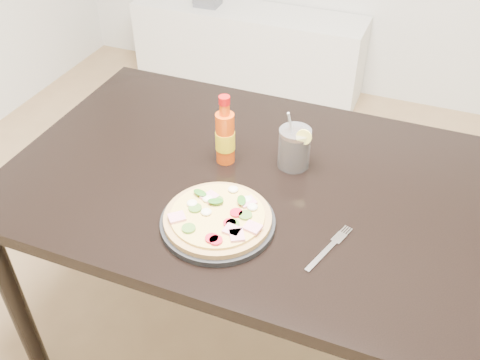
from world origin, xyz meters
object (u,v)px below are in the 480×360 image
at_px(plate, 218,222).
at_px(pizza, 218,217).
at_px(cola_cup, 294,149).
at_px(fork, 330,247).
at_px(hot_sauce_bottle, 225,136).
at_px(media_console, 248,50).
at_px(dining_table, 255,200).

xyz_separation_m(plate, pizza, (0.00, 0.00, 0.02)).
xyz_separation_m(cola_cup, fork, (0.18, -0.29, -0.05)).
relative_size(plate, hot_sauce_bottle, 1.36).
height_order(plate, media_console, plate).
bearing_deg(media_console, fork, -63.97).
bearing_deg(cola_cup, dining_table, -130.29).
bearing_deg(cola_cup, fork, -57.61).
bearing_deg(fork, cola_cup, 140.82).
height_order(dining_table, cola_cup, cola_cup).
height_order(plate, cola_cup, cola_cup).
distance_m(dining_table, cola_cup, 0.19).
height_order(dining_table, media_console, dining_table).
distance_m(pizza, cola_cup, 0.33).
bearing_deg(pizza, cola_cup, 71.91).
xyz_separation_m(hot_sauce_bottle, media_console, (-0.58, 1.72, -0.58)).
relative_size(pizza, hot_sauce_bottle, 1.27).
distance_m(plate, media_console, 2.15).
relative_size(dining_table, cola_cup, 7.74).
bearing_deg(media_console, plate, -71.32).
bearing_deg(dining_table, hot_sauce_bottle, 158.72).
xyz_separation_m(dining_table, cola_cup, (0.08, 0.09, 0.14)).
height_order(hot_sauce_bottle, fork, hot_sauce_bottle).
height_order(dining_table, plate, plate).
bearing_deg(plate, fork, 5.05).
bearing_deg(media_console, dining_table, -68.57).
height_order(plate, pizza, pizza).
relative_size(pizza, fork, 1.48).
bearing_deg(media_console, hot_sauce_bottle, -71.31).
height_order(dining_table, pizza, pizza).
relative_size(cola_cup, media_console, 0.13).
bearing_deg(media_console, pizza, -71.27).
height_order(fork, media_console, fork).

